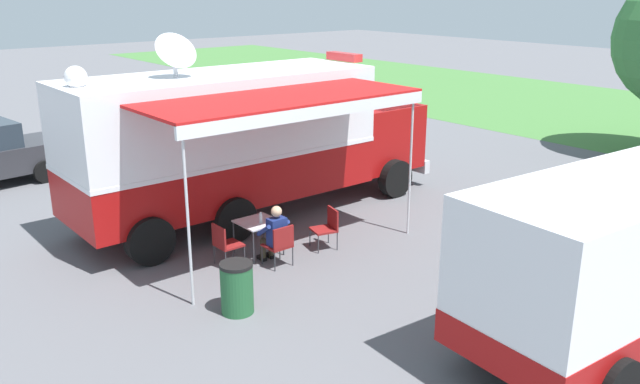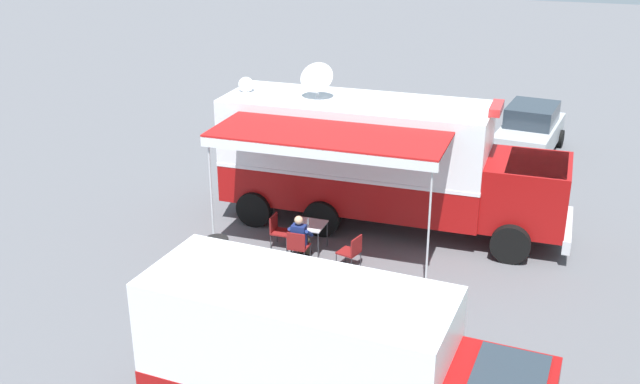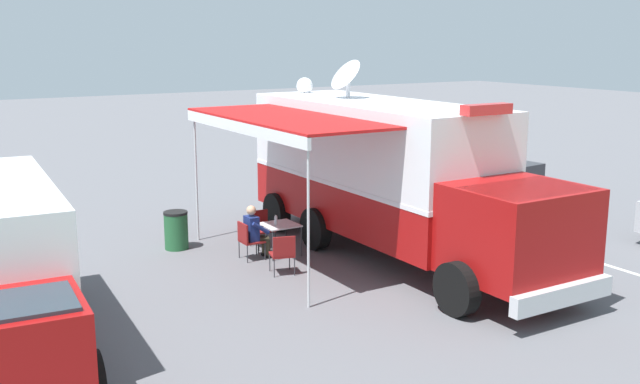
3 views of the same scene
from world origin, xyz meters
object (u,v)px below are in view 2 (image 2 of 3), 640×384
Objects in this scene: car_behind_truck at (530,130)px; water_bottle at (308,222)px; folding_chair_at_table at (298,245)px; folding_chair_beside_table at (278,228)px; command_truck at (381,159)px; support_truck at (326,360)px; folding_table at (309,226)px; trash_bin at (218,255)px; car_far_corner at (307,116)px; seated_responder at (300,236)px; folding_chair_spare_by_truck at (352,250)px.

water_bottle is at bearing -25.99° from car_behind_truck.
folding_chair_beside_table is (-0.74, -0.82, 0.00)m from folding_chair_at_table.
command_truck is 8.75m from support_truck.
car_behind_truck reaches higher than folding_table.
car_behind_truck is (-11.69, 6.55, 0.42)m from trash_bin.
car_far_corner is at bearing -161.79° from folding_chair_at_table.
car_behind_truck is at bearing 150.75° from trash_bin.
seated_responder is 6.45m from support_truck.
command_truck is 2.84m from water_bottle.
water_bottle is 0.05× the size of car_behind_truck.
car_behind_truck reaches higher than trash_bin.
car_far_corner is at bearing -165.19° from folding_chair_beside_table.
command_truck is at bearing 33.86° from car_far_corner.
car_behind_truck is (-9.91, 4.83, 0.05)m from water_bottle.
seated_responder is 2.12m from trash_bin.
folding_table is at bearing 19.86° from car_far_corner.
trash_bin reaches higher than folding_chair_beside_table.
folding_chair_beside_table is (-0.04, -0.86, -0.32)m from water_bottle.
folding_table is 0.64× the size of seated_responder.
folding_chair_at_table is at bearing -83.15° from folding_chair_spare_by_truck.
car_far_corner is (-9.57, -4.57, 0.37)m from folding_chair_spare_by_truck.
folding_chair_spare_by_truck is 6.02m from support_truck.
water_bottle reaches higher than folding_chair_at_table.
car_far_corner is at bearing -159.29° from support_truck.
seated_responder is 10.07m from car_far_corner.
folding_table is 0.18× the size of car_behind_truck.
folding_table is 0.19m from water_bottle.
water_bottle is at bearing -157.88° from support_truck.
car_far_corner is at bearing -146.14° from command_truck.
folding_chair_beside_table is 0.20× the size of car_far_corner.
water_bottle is at bearing 177.56° from folding_chair_at_table.
folding_chair_beside_table is at bearing -86.17° from folding_table.
command_truck is 3.42m from folding_chair_beside_table.
trash_bin is at bearing -43.93° from water_bottle.
folding_table is 0.92× the size of folding_chair_spare_by_truck.
car_far_corner reaches higher than folding_chair_at_table.
car_behind_truck is at bearing 154.01° from water_bottle.
folding_chair_at_table is 1.00× the size of folding_chair_beside_table.
car_behind_truck is at bearing 155.40° from folding_chair_at_table.
support_truck is (6.37, 2.59, 0.55)m from water_bottle.
folding_chair_at_table is 1.38m from folding_chair_spare_by_truck.
folding_chair_beside_table is 7.33m from support_truck.
water_bottle is 0.55m from seated_responder.
folding_table is 2.55m from trash_bin.
folding_chair_spare_by_truck is 11.02m from car_behind_truck.
folding_chair_beside_table is 0.20× the size of car_behind_truck.
folding_table is 10.94m from car_behind_truck.
folding_chair_at_table is 11.68m from car_behind_truck.
seated_responder is 0.18× the size of support_truck.
folding_table is at bearing 93.83° from folding_chair_beside_table.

